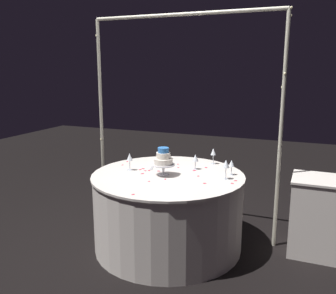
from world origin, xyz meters
The scene contains 33 objects.
ground_plane centered at (0.00, 0.00, 0.00)m, with size 12.00×12.00×0.00m, color black.
decorative_arch centered at (0.00, 0.39, 1.47)m, with size 2.02×0.06×2.27m.
main_table centered at (0.00, 0.00, 0.37)m, with size 1.47×1.47×0.74m.
side_table centered at (1.34, 0.39, 0.37)m, with size 0.47×0.47×0.74m.
tiered_cake centered at (-0.03, -0.05, 0.90)m, with size 0.22×0.22×0.27m.
wine_glass_0 centered at (-0.41, -0.01, 0.87)m, with size 0.06×0.06×0.18m.
wine_glass_1 centered at (-0.19, 0.33, 0.86)m, with size 0.06×0.06×0.17m.
wine_glass_2 centered at (0.19, 0.26, 0.85)m, with size 0.06×0.06×0.15m.
wine_glass_3 centered at (0.57, 0.21, 0.85)m, with size 0.06×0.06×0.15m.
wine_glass_4 centered at (0.55, 0.05, 0.88)m, with size 0.06×0.06×0.18m.
wine_glass_5 centered at (0.30, 0.54, 0.86)m, with size 0.06×0.06×0.17m.
cake_knife centered at (-0.26, 0.23, 0.74)m, with size 0.10×0.29×0.01m.
rose_petal_0 centered at (-0.04, -0.64, 0.74)m, with size 0.03×0.02×0.00m, color #E02D47.
rose_petal_1 centered at (-0.22, 0.04, 0.74)m, with size 0.03×0.02×0.00m, color #E02D47.
rose_petal_2 centered at (-0.13, 0.06, 0.74)m, with size 0.03×0.02×0.00m, color #E02D47.
rose_petal_3 centered at (-0.32, 0.04, 0.74)m, with size 0.04×0.03×0.00m, color #E02D47.
rose_petal_4 centered at (-0.59, 0.27, 0.74)m, with size 0.03×0.02×0.00m, color #E02D47.
rose_petal_5 centered at (0.65, 0.04, 0.74)m, with size 0.03×0.02×0.00m, color #E02D47.
rose_petal_6 centered at (-0.57, 0.13, 0.74)m, with size 0.03×0.02×0.00m, color #E02D47.
rose_petal_7 centered at (-0.19, 0.39, 0.74)m, with size 0.04×0.03×0.00m, color #E02D47.
rose_petal_8 centered at (-0.07, -0.28, 0.74)m, with size 0.03×0.02×0.00m, color #E02D47.
rose_petal_9 centered at (0.29, 0.04, 0.74)m, with size 0.02×0.02×0.00m, color #E02D47.
rose_petal_10 centered at (-0.25, 0.02, 0.74)m, with size 0.03×0.02×0.00m, color #E02D47.
rose_petal_11 centered at (0.27, 0.36, 0.74)m, with size 0.03×0.02×0.00m, color #E02D47.
rose_petal_12 centered at (0.29, 0.05, 0.74)m, with size 0.03×0.02×0.00m, color #E02D47.
rose_petal_13 centered at (0.41, -0.14, 0.74)m, with size 0.03×0.02×0.00m, color #E02D47.
rose_petal_14 centered at (-0.30, 0.08, 0.74)m, with size 0.04×0.03×0.00m, color #E02D47.
rose_petal_15 centered at (0.01, 0.26, 0.74)m, with size 0.03×0.02×0.00m, color #E02D47.
rose_petal_16 centered at (0.04, -0.17, 0.74)m, with size 0.03×0.02×0.00m, color #E02D47.
rose_petal_17 centered at (0.63, -0.05, 0.74)m, with size 0.03×0.02×0.00m, color #E02D47.
rose_petal_18 centered at (0.20, 0.21, 0.74)m, with size 0.04×0.03×0.00m, color #E02D47.
rose_petal_19 centered at (-0.04, 0.38, 0.74)m, with size 0.02×0.02×0.00m, color #E02D47.
rose_petal_20 centered at (-0.23, -0.08, 0.74)m, with size 0.04×0.03×0.00m, color #E02D47.
Camera 1 is at (1.26, -3.09, 1.73)m, focal length 38.65 mm.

